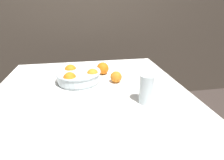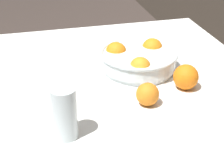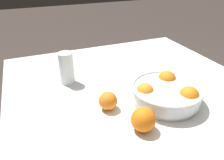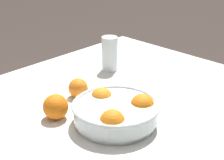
{
  "view_description": "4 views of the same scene",
  "coord_description": "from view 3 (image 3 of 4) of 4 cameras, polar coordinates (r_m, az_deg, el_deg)",
  "views": [
    {
      "loc": [
        -0.03,
        -0.86,
        1.15
      ],
      "look_at": [
        0.12,
        0.01,
        0.75
      ],
      "focal_mm": 28.0,
      "sensor_mm": 36.0,
      "label": 1
    },
    {
      "loc": [
        1.05,
        -0.24,
        1.29
      ],
      "look_at": [
        0.11,
        0.0,
        0.77
      ],
      "focal_mm": 60.0,
      "sensor_mm": 36.0,
      "label": 2
    },
    {
      "loc": [
        0.4,
        0.71,
        1.19
      ],
      "look_at": [
        0.1,
        -0.02,
        0.75
      ],
      "focal_mm": 35.0,
      "sensor_mm": 36.0,
      "label": 3
    },
    {
      "loc": [
        -0.75,
        0.87,
        1.3
      ],
      "look_at": [
        0.06,
        0.03,
        0.77
      ],
      "focal_mm": 60.0,
      "sensor_mm": 36.0,
      "label": 4
    }
  ],
  "objects": [
    {
      "name": "orange_loose_near_bowl",
      "position": [
        0.8,
        -1.05,
        -5.46
      ],
      "size": [
        0.07,
        0.07,
        0.07
      ],
      "primitive_type": "sphere",
      "color": "orange",
      "rests_on": "dining_table"
    },
    {
      "name": "juice_glass",
      "position": [
        0.98,
        -11.75,
        2.77
      ],
      "size": [
        0.07,
        0.07,
        0.14
      ],
      "color": "#F4A314",
      "rests_on": "dining_table"
    },
    {
      "name": "orange_loose_front",
      "position": [
        0.72,
        8.17,
        -10.2
      ],
      "size": [
        0.08,
        0.08,
        0.08
      ],
      "primitive_type": "sphere",
      "color": "orange",
      "rests_on": "dining_table"
    },
    {
      "name": "dining_table",
      "position": [
        0.99,
        5.63,
        -5.64
      ],
      "size": [
        1.06,
        1.09,
        0.7
      ],
      "color": "white",
      "rests_on": "ground_plane"
    },
    {
      "name": "fruit_bowl",
      "position": [
        0.86,
        14.03,
        -3.22
      ],
      "size": [
        0.27,
        0.27,
        0.09
      ],
      "color": "silver",
      "rests_on": "dining_table"
    }
  ]
}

